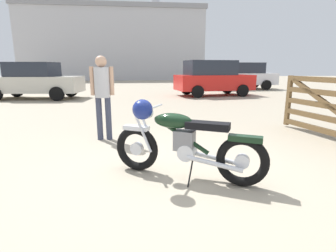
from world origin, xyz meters
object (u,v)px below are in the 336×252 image
bystander (102,89)px  vintage_motorcycle (181,142)px  white_estate_far (34,81)px  pale_sedan_back (213,78)px  silver_sedan_mid (238,75)px

bystander → vintage_motorcycle: bearing=33.8°
white_estate_far → pale_sedan_back: 8.61m
bystander → pale_sedan_back: bearing=153.1°
bystander → silver_sedan_mid: size_ratio=0.35×
pale_sedan_back → white_estate_far: bearing=174.6°
vintage_motorcycle → pale_sedan_back: size_ratio=0.47×
vintage_motorcycle → bystander: bearing=-31.3°
pale_sedan_back → vintage_motorcycle: bearing=-116.1°
vintage_motorcycle → pale_sedan_back: pale_sedan_back is taller
vintage_motorcycle → white_estate_far: 11.03m
vintage_motorcycle → pale_sedan_back: 10.59m
silver_sedan_mid → pale_sedan_back: 4.76m
vintage_motorcycle → pale_sedan_back: (2.83, 10.19, 0.43)m
silver_sedan_mid → bystander: bearing=-121.5°
vintage_motorcycle → silver_sedan_mid: size_ratio=0.41×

